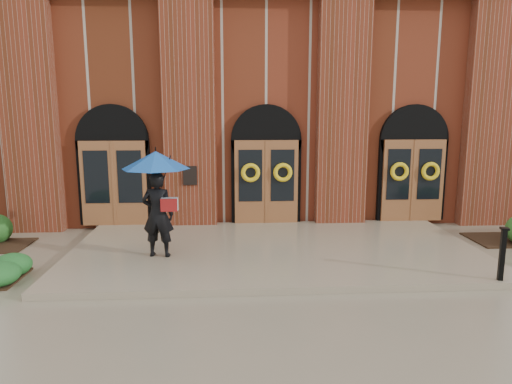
{
  "coord_description": "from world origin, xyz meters",
  "views": [
    {
      "loc": [
        -1.13,
        -10.75,
        3.52
      ],
      "look_at": [
        -0.41,
        1.0,
        1.41
      ],
      "focal_mm": 32.0,
      "sensor_mm": 36.0,
      "label": 1
    }
  ],
  "objects": [
    {
      "name": "ground",
      "position": [
        0.0,
        0.0,
        0.0
      ],
      "size": [
        90.0,
        90.0,
        0.0
      ],
      "primitive_type": "plane",
      "color": "gray",
      "rests_on": "ground"
    },
    {
      "name": "metal_post",
      "position": [
        4.3,
        -2.35,
        0.72
      ],
      "size": [
        0.18,
        0.18,
        1.09
      ],
      "rotation": [
        0.0,
        0.0,
        -0.23
      ],
      "color": "black",
      "rests_on": "landing"
    },
    {
      "name": "man_with_umbrella",
      "position": [
        -2.77,
        -0.36,
        1.87
      ],
      "size": [
        1.73,
        1.73,
        2.46
      ],
      "rotation": [
        0.0,
        0.0,
        3.01
      ],
      "color": "black",
      "rests_on": "landing"
    },
    {
      "name": "church_building",
      "position": [
        0.0,
        8.78,
        3.5
      ],
      "size": [
        16.2,
        12.53,
        7.0
      ],
      "color": "maroon",
      "rests_on": "ground"
    },
    {
      "name": "landing",
      "position": [
        0.0,
        0.15,
        0.07
      ],
      "size": [
        10.0,
        5.3,
        0.15
      ],
      "primitive_type": "cube",
      "color": "gray",
      "rests_on": "ground"
    }
  ]
}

